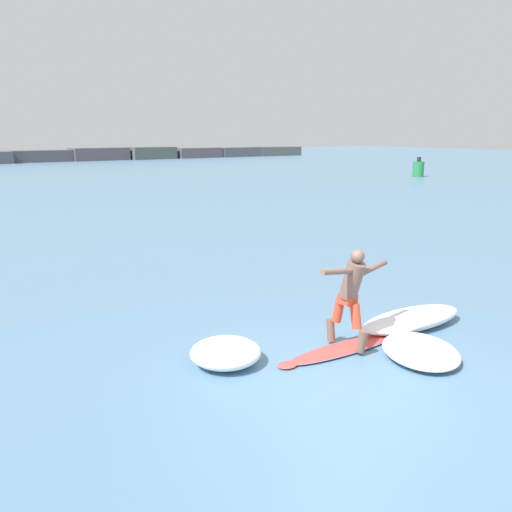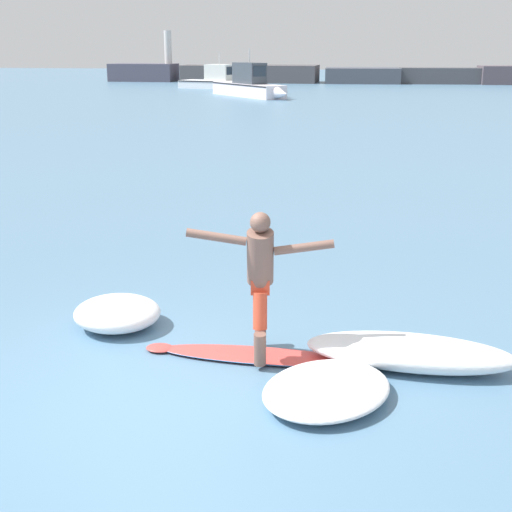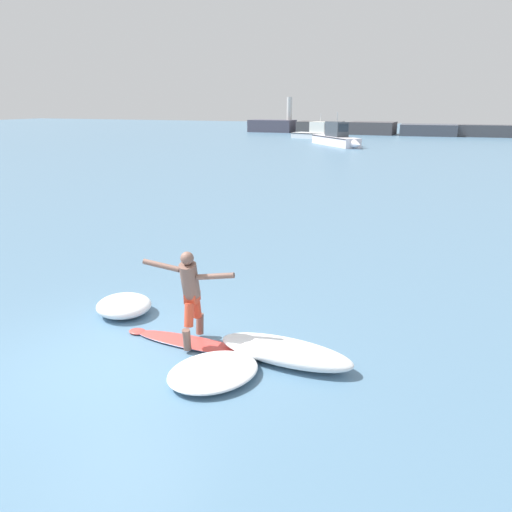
{
  "view_description": "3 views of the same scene",
  "coord_description": "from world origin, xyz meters",
  "px_view_note": "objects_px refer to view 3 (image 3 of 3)",
  "views": [
    {
      "loc": [
        -4.39,
        -4.45,
        3.37
      ],
      "look_at": [
        0.32,
        2.8,
        1.25
      ],
      "focal_mm": 35.0,
      "sensor_mm": 36.0,
      "label": 1
    },
    {
      "loc": [
        1.99,
        -6.11,
        3.3
      ],
      "look_at": [
        0.65,
        1.9,
        0.9
      ],
      "focal_mm": 50.0,
      "sensor_mm": 36.0,
      "label": 2
    },
    {
      "loc": [
        4.68,
        -5.66,
        3.9
      ],
      "look_at": [
        1.24,
        2.8,
        1.09
      ],
      "focal_mm": 35.0,
      "sensor_mm": 36.0,
      "label": 3
    }
  ],
  "objects_px": {
    "surfboard": "(192,342)",
    "fishing_boat_near_jetty": "(337,138)",
    "surfer": "(191,290)",
    "small_boat_offshore": "(317,133)"
  },
  "relations": [
    {
      "from": "surfboard",
      "to": "fishing_boat_near_jetty",
      "type": "distance_m",
      "value": 41.85
    },
    {
      "from": "surfer",
      "to": "small_boat_offshore",
      "type": "bearing_deg",
      "value": 103.12
    },
    {
      "from": "surfer",
      "to": "surfboard",
      "type": "bearing_deg",
      "value": 129.38
    },
    {
      "from": "surfer",
      "to": "small_boat_offshore",
      "type": "height_order",
      "value": "small_boat_offshore"
    },
    {
      "from": "surfboard",
      "to": "surfer",
      "type": "distance_m",
      "value": 0.98
    },
    {
      "from": "surfboard",
      "to": "fishing_boat_near_jetty",
      "type": "xyz_separation_m",
      "value": [
        -7.3,
        41.21,
        0.71
      ]
    },
    {
      "from": "surfer",
      "to": "fishing_boat_near_jetty",
      "type": "relative_size",
      "value": 0.22
    },
    {
      "from": "fishing_boat_near_jetty",
      "to": "small_boat_offshore",
      "type": "xyz_separation_m",
      "value": [
        -4.39,
        9.08,
        -0.11
      ]
    },
    {
      "from": "fishing_boat_near_jetty",
      "to": "small_boat_offshore",
      "type": "bearing_deg",
      "value": 115.83
    },
    {
      "from": "surfboard",
      "to": "small_boat_offshore",
      "type": "relative_size",
      "value": 0.39
    }
  ]
}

